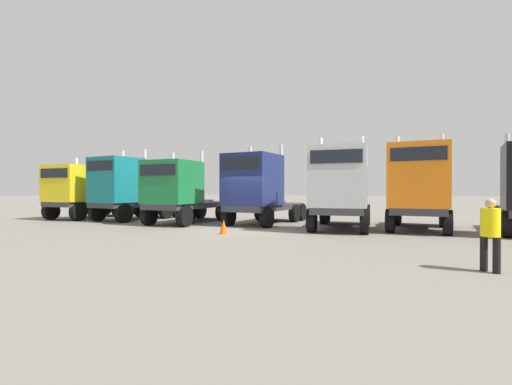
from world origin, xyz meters
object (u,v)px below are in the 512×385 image
Objects in this scene: semi_truck_green at (181,191)px; visitor_in_hivis at (490,230)px; semi_truck_yellow at (79,191)px; traffic_cone_near at (224,227)px; semi_truck_orange at (419,186)px; semi_truck_teal at (125,188)px; semi_truck_silver at (340,188)px; semi_truck_navy at (257,188)px.

visitor_in_hivis is (13.06, -7.04, -0.81)m from semi_truck_green.
traffic_cone_near is (12.11, -3.47, -1.47)m from semi_truck_yellow.
semi_truck_orange is (11.85, 1.09, 0.24)m from semi_truck_green.
traffic_cone_near is (8.57, -3.61, -1.64)m from semi_truck_teal.
traffic_cone_near is at bearing 72.01° from semi_truck_yellow.
semi_truck_silver is at bearing 72.34° from visitor_in_hivis.
semi_truck_orange is at bearing 95.55° from semi_truck_green.
semi_truck_orange reaches higher than semi_truck_navy.
visitor_in_hivis is (4.52, -7.15, -0.95)m from semi_truck_silver.
semi_truck_navy is 10.03× the size of traffic_cone_near.
semi_truck_teal is at bearing -95.88° from semi_truck_silver.
semi_truck_teal is at bearing -84.97° from semi_truck_orange.
semi_truck_teal is 9.78× the size of traffic_cone_near.
semi_truck_green is 5.49m from traffic_cone_near.
semi_truck_silver is 10.66× the size of traffic_cone_near.
semi_truck_green reaches higher than semi_truck_yellow.
semi_truck_silver is (8.54, 0.12, 0.14)m from semi_truck_green.
semi_truck_teal is 18.95m from visitor_in_hivis.
semi_truck_orange is (3.31, 0.98, 0.10)m from semi_truck_silver.
semi_truck_teal is 8.41m from semi_truck_navy.
semi_truck_silver reaches higher than semi_truck_teal.
semi_truck_yellow is 3.55m from semi_truck_teal.
semi_truck_yellow is at bearing -80.88° from semi_truck_navy.
semi_truck_yellow is at bearing -92.19° from semi_truck_green.
visitor_in_hivis is at bearing -23.91° from traffic_cone_near.
semi_truck_teal reaches higher than semi_truck_green.
semi_truck_teal reaches higher than semi_truck_navy.
semi_truck_orange is 3.61× the size of visitor_in_hivis.
traffic_cone_near is (0.19, -4.22, -1.63)m from semi_truck_navy.
semi_truck_green reaches higher than visitor_in_hivis.
traffic_cone_near is (-4.28, -3.25, -1.61)m from semi_truck_silver.
semi_truck_navy reaches higher than semi_truck_yellow.
semi_truck_orange reaches higher than traffic_cone_near.
semi_truck_teal is at bearing -96.06° from semi_truck_green.
semi_truck_teal is 9.45m from traffic_cone_near.
semi_truck_yellow is 16.39m from semi_truck_silver.
semi_truck_green is at bearing 101.71° from visitor_in_hivis.
semi_truck_orange is at bearing 48.50° from visitor_in_hivis.
semi_truck_yellow is at bearing -81.37° from semi_truck_teal.
semi_truck_navy is 1.02× the size of semi_truck_orange.
semi_truck_silver reaches higher than semi_truck_yellow.
semi_truck_teal reaches higher than semi_truck_yellow.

